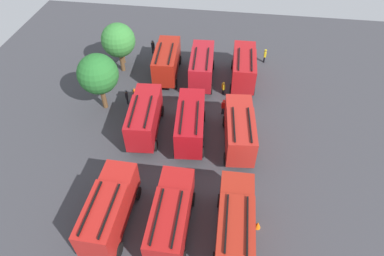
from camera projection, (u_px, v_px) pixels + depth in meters
ground_plane at (192, 138)px, 32.54m from camera, size 56.27×56.27×0.00m
fire_truck_0 at (235, 222)px, 23.68m from camera, size 7.23×2.82×3.88m
fire_truck_1 at (239, 129)px, 30.39m from camera, size 7.39×3.29×3.88m
fire_truck_2 at (244, 66)px, 37.57m from camera, size 7.25×2.87×3.88m
fire_truck_3 at (171, 216)px, 24.03m from camera, size 7.20×2.76×3.88m
fire_truck_4 at (190, 122)px, 31.04m from camera, size 7.38×3.26×3.88m
fire_truck_5 at (202, 66)px, 37.69m from camera, size 7.32×3.07×3.88m
fire_truck_6 at (109, 208)px, 24.46m from camera, size 7.26×2.89×3.88m
fire_truck_7 at (145, 116)px, 31.60m from camera, size 7.37×3.21×3.88m
fire_truck_8 at (167, 61)px, 38.42m from camera, size 7.34×3.12×3.88m
firefighter_0 at (224, 106)px, 34.36m from camera, size 0.39×0.48×1.82m
firefighter_1 at (127, 96)px, 35.61m from camera, size 0.46×0.33×1.72m
firefighter_2 at (223, 88)px, 36.81m from camera, size 0.48×0.42×1.60m
firefighter_3 at (153, 46)px, 42.79m from camera, size 0.40×0.48×1.81m
firefighter_4 at (265, 55)px, 41.33m from camera, size 0.44×0.29×1.77m
tree_0 at (98, 74)px, 32.86m from camera, size 4.12×4.12×6.38m
tree_1 at (118, 40)px, 37.91m from camera, size 3.91×3.91×6.07m
tree_2 at (120, 39)px, 39.60m from camera, size 3.23×3.23×5.01m
traffic_cone_0 at (134, 90)px, 37.53m from camera, size 0.39×0.39×0.56m
traffic_cone_1 at (258, 225)px, 25.48m from camera, size 0.50×0.50×0.72m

